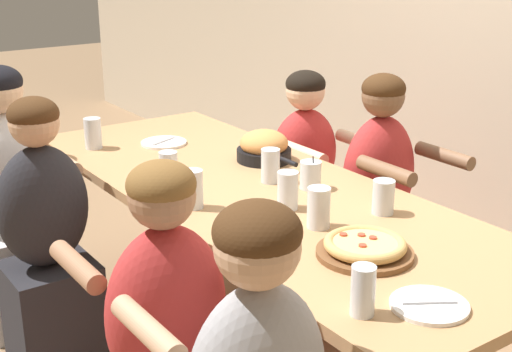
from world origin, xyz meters
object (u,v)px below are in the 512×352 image
(drinking_glass_f, at_px, (363,294))
(diner_near_left, at_px, (13,211))
(pizza_board_main, at_px, (365,248))
(diner_near_midleft, at_px, (47,251))
(drinking_glass_d, at_px, (319,210))
(empty_plate_b, at_px, (429,305))
(diner_far_midleft, at_px, (304,190))
(drinking_glass_b, at_px, (270,167))
(skillet_bowl, at_px, (264,147))
(drinking_glass_g, at_px, (383,199))
(empty_plate_a, at_px, (164,143))
(cocktail_glass_blue, at_px, (310,176))
(drinking_glass_c, at_px, (93,135))
(drinking_glass_h, at_px, (288,192))
(diner_far_center, at_px, (377,216))
(drinking_glass_a, at_px, (193,191))
(drinking_glass_e, at_px, (169,169))

(drinking_glass_f, xyz_separation_m, diner_near_left, (-1.85, -0.33, -0.30))
(pizza_board_main, distance_m, diner_near_midleft, 1.35)
(pizza_board_main, bearing_deg, drinking_glass_d, 173.62)
(empty_plate_b, relative_size, drinking_glass_f, 1.54)
(diner_near_left, bearing_deg, pizza_board_main, -70.11)
(drinking_glass_d, bearing_deg, diner_far_midleft, 143.10)
(drinking_glass_b, distance_m, drinking_glass_d, 0.47)
(skillet_bowl, distance_m, drinking_glass_g, 0.72)
(pizza_board_main, height_order, empty_plate_b, pizza_board_main)
(pizza_board_main, xyz_separation_m, empty_plate_a, (-1.41, 0.07, -0.02))
(diner_near_midleft, bearing_deg, cocktail_glass_blue, -37.15)
(drinking_glass_d, distance_m, drinking_glass_f, 0.57)
(drinking_glass_c, bearing_deg, drinking_glass_h, 13.43)
(empty_plate_b, bearing_deg, diner_far_midleft, 151.78)
(diner_far_center, bearing_deg, diner_far_midleft, -90.00)
(pizza_board_main, distance_m, drinking_glass_c, 1.54)
(skillet_bowl, height_order, diner_far_midleft, diner_far_midleft)
(pizza_board_main, relative_size, drinking_glass_h, 2.17)
(skillet_bowl, height_order, drinking_glass_c, drinking_glass_c)
(drinking_glass_a, xyz_separation_m, diner_near_midleft, (-0.54, -0.36, -0.34))
(empty_plate_b, bearing_deg, drinking_glass_f, -114.41)
(empty_plate_b, xyz_separation_m, drinking_glass_c, (-1.85, -0.13, 0.05))
(drinking_glass_e, bearing_deg, drinking_glass_f, -4.27)
(skillet_bowl, relative_size, diner_far_center, 0.29)
(drinking_glass_b, bearing_deg, drinking_glass_g, 14.27)
(drinking_glass_h, bearing_deg, diner_far_midleft, 137.52)
(drinking_glass_e, distance_m, diner_near_left, 0.85)
(diner_far_midleft, bearing_deg, drinking_glass_b, 40.60)
(diner_far_center, height_order, diner_near_midleft, diner_far_center)
(drinking_glass_b, distance_m, drinking_glass_g, 0.50)
(drinking_glass_b, xyz_separation_m, diner_far_center, (0.03, 0.57, -0.33))
(cocktail_glass_blue, height_order, drinking_glass_h, drinking_glass_h)
(empty_plate_b, relative_size, diner_far_center, 0.18)
(empty_plate_a, xyz_separation_m, drinking_glass_e, (0.48, -0.23, 0.05))
(drinking_glass_f, bearing_deg, pizza_board_main, 135.39)
(cocktail_glass_blue, bearing_deg, drinking_glass_f, -31.40)
(cocktail_glass_blue, bearing_deg, drinking_glass_c, -154.82)
(pizza_board_main, relative_size, diner_far_midleft, 0.27)
(pizza_board_main, height_order, cocktail_glass_blue, cocktail_glass_blue)
(drinking_glass_d, height_order, drinking_glass_h, drinking_glass_d)
(skillet_bowl, bearing_deg, drinking_glass_h, -27.44)
(drinking_glass_h, bearing_deg, pizza_board_main, -6.22)
(drinking_glass_e, xyz_separation_m, diner_far_midleft, (-0.26, 0.89, -0.35))
(drinking_glass_g, bearing_deg, drinking_glass_f, -49.01)
(drinking_glass_a, xyz_separation_m, drinking_glass_d, (0.39, 0.25, -0.00))
(cocktail_glass_blue, bearing_deg, drinking_glass_a, -99.95)
(cocktail_glass_blue, xyz_separation_m, diner_near_midleft, (-0.63, -0.83, -0.32))
(drinking_glass_d, distance_m, drinking_glass_h, 0.19)
(empty_plate_b, relative_size, diner_near_left, 0.17)
(pizza_board_main, height_order, drinking_glass_e, drinking_glass_e)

